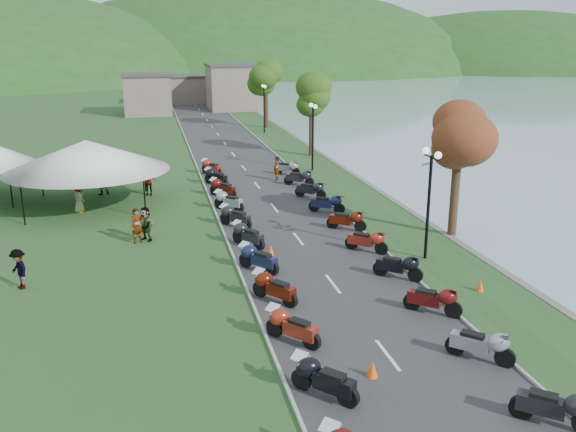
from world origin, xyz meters
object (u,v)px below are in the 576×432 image
pedestrian_b (102,194)px  pedestrian_a (138,243)px  vendor_tent_main (88,174)px  pedestrian_c (21,288)px

pedestrian_b → pedestrian_a: bearing=79.1°
vendor_tent_main → pedestrian_a: size_ratio=3.67×
pedestrian_a → pedestrian_c: (-4.56, -4.86, 0.00)m
vendor_tent_main → pedestrian_b: vendor_tent_main is taller
pedestrian_a → pedestrian_b: (-2.38, 10.52, 0.00)m
vendor_tent_main → pedestrian_b: 3.53m
vendor_tent_main → pedestrian_a: 8.39m
pedestrian_a → pedestrian_b: 10.78m
pedestrian_a → pedestrian_c: pedestrian_a is taller
vendor_tent_main → pedestrian_c: vendor_tent_main is taller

